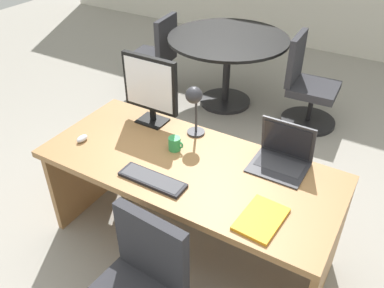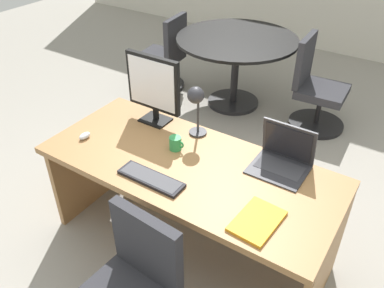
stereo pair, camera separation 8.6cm
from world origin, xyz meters
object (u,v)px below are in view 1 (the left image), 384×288
keyboard (152,180)px  meeting_table (227,54)px  monitor (150,86)px  book (261,219)px  laptop (284,151)px  meeting_chair_near (155,61)px  coffee_mug (175,144)px  mouse (82,138)px  desk_lamp (194,101)px  meeting_chair_far (307,90)px  desk (193,183)px

keyboard → meeting_table: (-0.63, 2.25, -0.16)m
monitor → book: 1.18m
laptop → meeting_chair_near: laptop is taller
laptop → coffee_mug: (-0.64, -0.22, -0.04)m
mouse → desk_lamp: bearing=36.3°
laptop → meeting_chair_near: bearing=142.5°
monitor → meeting_table: (-0.25, 1.72, -0.43)m
meeting_table → meeting_chair_far: (0.88, 0.05, -0.22)m
mouse → coffee_mug: bearing=21.8°
desk → book: size_ratio=6.04×
laptop → keyboard: (-0.58, -0.55, -0.07)m
meeting_table → meeting_chair_far: bearing=3.2°
coffee_mug → keyboard: bearing=-80.2°
meeting_chair_near → coffee_mug: bearing=-51.4°
desk_lamp → coffee_mug: bearing=-95.3°
keyboard → mouse: (-0.64, 0.10, 0.01)m
meeting_table → book: bearing=-59.8°
keyboard → coffee_mug: coffee_mug is taller
monitor → mouse: monitor is taller
desk → coffee_mug: coffee_mug is taller
book → meeting_table: bearing=120.2°
mouse → meeting_table: bearing=89.9°
laptop → meeting_table: laptop is taller
desk → coffee_mug: (-0.15, 0.03, 0.24)m
meeting_chair_near → laptop: bearing=-37.5°
desk → meeting_table: 2.09m
desk_lamp → meeting_chair_far: bearing=80.7°
desk_lamp → coffee_mug: 0.30m
laptop → keyboard: bearing=-136.5°
laptop → meeting_table: (-1.21, 1.70, -0.23)m
desk → desk_lamp: desk_lamp is taller
desk → monitor: monitor is taller
laptop → meeting_table: size_ratio=0.26×
desk → monitor: (-0.47, 0.24, 0.47)m
meeting_table → monitor: bearing=-81.6°
meeting_table → meeting_chair_near: bearing=-173.8°
monitor → book: monitor is taller
mouse → coffee_mug: size_ratio=0.84×
monitor → meeting_chair_near: size_ratio=0.55×
meeting_chair_far → monitor: bearing=-109.6°
book → meeting_chair_near: (-2.17, 2.13, -0.39)m
meeting_chair_far → book: bearing=-79.8°
mouse → meeting_table: 2.16m
laptop → coffee_mug: laptop is taller
book → meeting_chair_near: meeting_chair_near is taller
keyboard → mouse: mouse is taller
laptop → mouse: laptop is taller
meeting_chair_near → book: bearing=-44.4°
desk → desk_lamp: 0.53m
mouse → meeting_chair_far: size_ratio=0.10×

